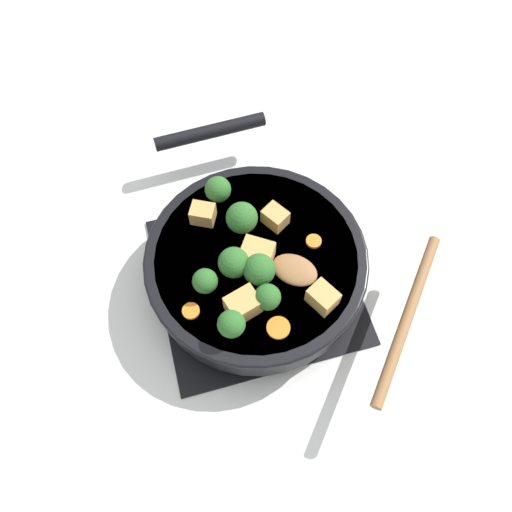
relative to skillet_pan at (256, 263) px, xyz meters
The scene contains 19 objects.
ground_plane 0.06m from the skillet_pan, 87.60° to the right, with size 2.40×2.40×0.00m, color silver.
front_burner_grate 0.05m from the skillet_pan, 87.60° to the right, with size 0.31×0.31×0.03m.
skillet_pan is the anchor object (origin of this frame).
wooden_spoon 0.17m from the skillet_pan, 41.10° to the right, with size 0.26×0.26×0.02m.
tofu_cube_center_large 0.05m from the skillet_pan, 95.38° to the right, with size 0.04×0.04×0.04m, color tan.
tofu_cube_near_handle 0.11m from the skillet_pan, 126.82° to the left, with size 0.04×0.03×0.03m, color tan.
tofu_cube_east_chunk 0.10m from the skillet_pan, 116.38° to the right, with size 0.04×0.03×0.03m, color tan.
tofu_cube_west_chunk 0.13m from the skillet_pan, 54.11° to the right, with size 0.04×0.03×0.03m, color tan.
tofu_cube_back_piece 0.08m from the skillet_pan, 47.00° to the left, with size 0.04×0.03×0.03m, color tan.
broccoli_floret_near_spoon 0.10m from the skillet_pan, 157.24° to the right, with size 0.04×0.04×0.04m.
broccoli_floret_center_top 0.13m from the skillet_pan, 105.07° to the left, with size 0.04×0.04×0.05m.
broccoli_floret_east_rim 0.07m from the skillet_pan, 97.62° to the right, with size 0.05×0.05×0.05m.
broccoli_floret_west_rim 0.07m from the skillet_pan, 153.00° to the right, with size 0.04×0.04×0.05m.
broccoli_floret_north_edge 0.10m from the skillet_pan, 93.52° to the right, with size 0.04×0.04×0.04m.
broccoli_floret_south_cluster 0.13m from the skillet_pan, 120.46° to the right, with size 0.04×0.04×0.05m.
broccoli_floret_mid_floret 0.07m from the skillet_pan, 98.62° to the left, with size 0.05×0.05×0.05m.
carrot_slice_orange_thin 0.12m from the skillet_pan, 89.70° to the right, with size 0.03×0.03×0.01m, color orange.
carrot_slice_near_center 0.09m from the skillet_pan, ahead, with size 0.02×0.02×0.01m, color orange.
carrot_slice_edge_slice 0.13m from the skillet_pan, 150.26° to the right, with size 0.02×0.02×0.01m, color orange.
Camera 1 is at (-0.09, -0.33, 0.74)m, focal length 35.00 mm.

